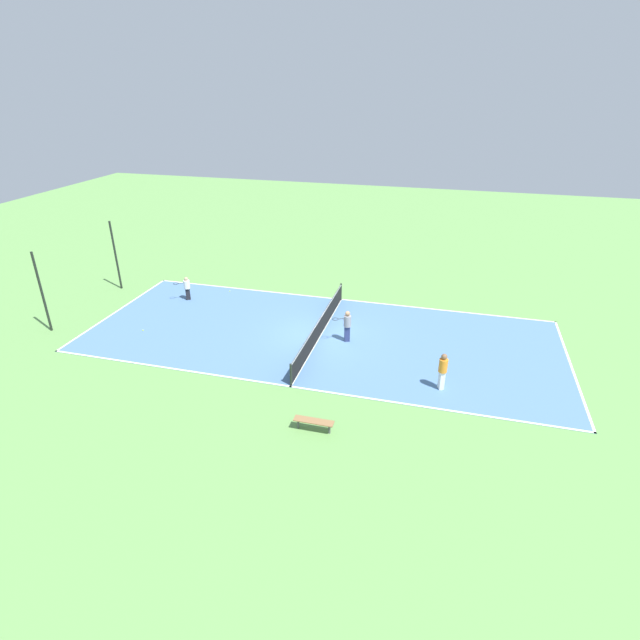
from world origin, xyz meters
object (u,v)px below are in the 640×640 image
(tennis_ball_midcourt, at_px, (143,330))
(player_baseline_gray, at_px, (347,324))
(player_center_orange, at_px, (443,369))
(tennis_ball_near_net, at_px, (230,291))
(tennis_ball_right_alley, at_px, (325,316))
(player_far_white, at_px, (187,287))
(fence_post_back_left, at_px, (42,292))
(bench, at_px, (314,422))
(fence_post_back_right, at_px, (116,256))
(tennis_net, at_px, (320,326))

(tennis_ball_midcourt, bearing_deg, player_baseline_gray, -80.86)
(player_center_orange, xyz_separation_m, player_baseline_gray, (3.11, 4.69, -0.02))
(player_center_orange, distance_m, tennis_ball_near_net, 14.95)
(tennis_ball_midcourt, xyz_separation_m, tennis_ball_right_alley, (4.14, -8.60, 0.00))
(player_far_white, xyz_separation_m, player_center_orange, (-5.75, -14.79, 0.16))
(tennis_ball_right_alley, xyz_separation_m, fence_post_back_left, (-5.27, 13.22, 2.06))
(player_far_white, bearing_deg, bench, 104.54)
(fence_post_back_right, bearing_deg, fence_post_back_left, 180.00)
(bench, distance_m, tennis_ball_right_alley, 9.83)
(tennis_ball_midcourt, relative_size, tennis_ball_near_net, 1.00)
(player_baseline_gray, relative_size, tennis_ball_right_alley, 23.66)
(tennis_net, distance_m, player_far_white, 9.02)
(player_center_orange, relative_size, tennis_ball_right_alley, 24.35)
(player_far_white, bearing_deg, fence_post_back_right, -38.58)
(tennis_net, height_order, player_far_white, player_far_white)
(bench, height_order, tennis_ball_midcourt, bench)
(player_baseline_gray, height_order, tennis_ball_near_net, player_baseline_gray)
(bench, bearing_deg, player_baseline_gray, -87.51)
(tennis_net, relative_size, fence_post_back_left, 2.24)
(tennis_net, bearing_deg, player_far_white, 74.27)
(player_far_white, distance_m, tennis_ball_near_net, 2.64)
(tennis_net, height_order, tennis_ball_right_alley, tennis_net)
(player_baseline_gray, bearing_deg, player_center_orange, 124.94)
(player_far_white, distance_m, tennis_ball_right_alley, 8.38)
(player_baseline_gray, bearing_deg, fence_post_back_right, -33.44)
(tennis_ball_near_net, relative_size, fence_post_back_left, 0.02)
(bench, distance_m, player_center_orange, 5.97)
(tennis_ball_near_net, bearing_deg, player_far_white, 132.57)
(tennis_ball_right_alley, distance_m, fence_post_back_left, 14.38)
(tennis_ball_near_net, distance_m, fence_post_back_right, 7.15)
(player_baseline_gray, height_order, tennis_ball_right_alley, player_baseline_gray)
(tennis_ball_right_alley, bearing_deg, player_center_orange, -130.94)
(tennis_ball_midcourt, height_order, fence_post_back_right, fence_post_back_right)
(tennis_net, height_order, tennis_ball_near_net, tennis_net)
(bench, xyz_separation_m, player_baseline_gray, (7.13, 0.31, 0.56))
(tennis_ball_right_alley, bearing_deg, bench, -167.87)
(player_center_orange, distance_m, tennis_ball_midcourt, 15.14)
(player_center_orange, distance_m, fence_post_back_right, 20.68)
(player_far_white, distance_m, fence_post_back_right, 5.08)
(player_far_white, bearing_deg, player_center_orange, 126.46)
(player_far_white, distance_m, player_center_orange, 15.87)
(tennis_net, bearing_deg, tennis_ball_right_alley, 8.32)
(tennis_ball_near_net, bearing_deg, tennis_ball_right_alley, -106.13)
(tennis_net, bearing_deg, tennis_ball_near_net, 58.61)
(player_far_white, relative_size, fence_post_back_left, 0.33)
(bench, xyz_separation_m, player_far_white, (9.76, 10.41, 0.42))
(player_far_white, bearing_deg, tennis_ball_right_alley, 146.60)
(player_center_orange, xyz_separation_m, fence_post_back_right, (6.29, 19.67, 1.15))
(tennis_net, distance_m, tennis_ball_near_net, 8.00)
(tennis_ball_right_alley, bearing_deg, fence_post_back_left, 111.72)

